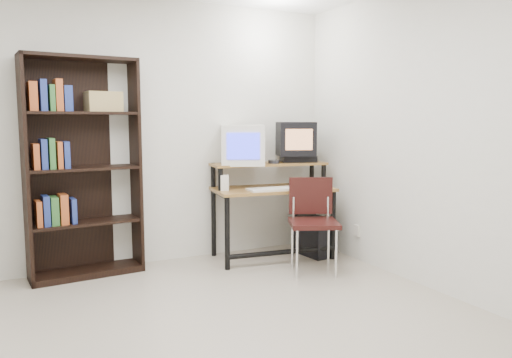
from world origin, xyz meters
name	(u,v)px	position (x,y,z in m)	size (l,w,h in m)	color
floor	(219,342)	(0.00, 0.00, -0.01)	(4.00, 4.00, 0.01)	#B5A996
back_wall	(141,133)	(0.00, 2.00, 1.30)	(4.00, 0.01, 2.60)	silver
front_wall	(502,170)	(0.00, -2.00, 1.30)	(4.00, 0.01, 2.60)	silver
right_wall	(451,136)	(2.00, 0.00, 1.30)	(0.01, 4.00, 2.60)	silver
computer_desk	(272,192)	(1.25, 1.62, 0.69)	(1.27, 0.75, 0.98)	olive
crt_monitor	(242,145)	(0.97, 1.75, 1.17)	(0.56, 0.56, 0.41)	silver
vcr	(298,159)	(1.61, 1.69, 1.01)	(0.36, 0.26, 0.08)	black
crt_tv	(296,139)	(1.57, 1.69, 1.23)	(0.48, 0.47, 0.36)	black
cd_spindle	(274,162)	(1.27, 1.62, 0.99)	(0.12, 0.12, 0.05)	#26262B
keyboard	(272,190)	(1.15, 1.44, 0.74)	(0.47, 0.21, 0.04)	silver
mousepad	(308,189)	(1.57, 1.43, 0.72)	(0.22, 0.18, 0.01)	black
mouse	(310,187)	(1.58, 1.41, 0.74)	(0.10, 0.06, 0.03)	white
desk_speaker	(224,183)	(0.72, 1.64, 0.80)	(0.08, 0.07, 0.17)	silver
pc_tower	(312,235)	(1.67, 1.50, 0.21)	(0.20, 0.45, 0.42)	black
school_chair	(312,214)	(1.38, 1.05, 0.54)	(0.58, 0.58, 0.88)	black
bookshelf	(82,166)	(-0.58, 1.86, 1.01)	(1.02, 0.42, 1.99)	black
wall_outlet	(357,231)	(1.99, 1.15, 0.30)	(0.02, 0.08, 0.12)	beige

